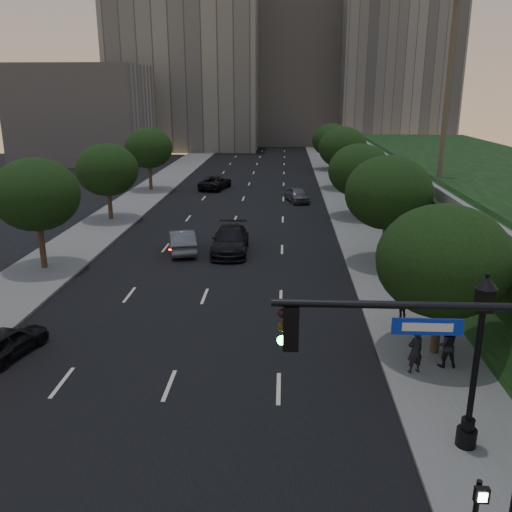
# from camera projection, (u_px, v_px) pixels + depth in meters

# --- Properties ---
(ground) EXTENTS (160.00, 160.00, 0.00)m
(ground) POSITION_uv_depth(u_px,v_px,m) (132.00, 480.00, 15.01)
(ground) COLOR black
(ground) RESTS_ON ground
(road_surface) EXTENTS (16.00, 140.00, 0.02)m
(road_surface) POSITION_uv_depth(u_px,v_px,m) (233.00, 225.00, 43.66)
(road_surface) COLOR black
(road_surface) RESTS_ON ground
(sidewalk_right) EXTENTS (4.50, 140.00, 0.15)m
(sidewalk_right) POSITION_uv_depth(u_px,v_px,m) (361.00, 225.00, 43.12)
(sidewalk_right) COLOR slate
(sidewalk_right) RESTS_ON ground
(sidewalk_left) EXTENTS (4.50, 140.00, 0.15)m
(sidewalk_left) POSITION_uv_depth(u_px,v_px,m) (108.00, 222.00, 44.16)
(sidewalk_left) COLOR slate
(sidewalk_left) RESTS_ON ground
(parapet_wall) EXTENTS (0.35, 90.00, 0.70)m
(parapet_wall) POSITION_uv_depth(u_px,v_px,m) (412.00, 176.00, 39.80)
(parapet_wall) COLOR slate
(parapet_wall) RESTS_ON embankment
(office_block_left) EXTENTS (26.00, 20.00, 32.00)m
(office_block_left) POSITION_uv_depth(u_px,v_px,m) (187.00, 59.00, 98.92)
(office_block_left) COLOR gray
(office_block_left) RESTS_ON ground
(office_block_mid) EXTENTS (22.00, 18.00, 26.00)m
(office_block_mid) POSITION_uv_depth(u_px,v_px,m) (296.00, 77.00, 108.34)
(office_block_mid) COLOR #A6A098
(office_block_mid) RESTS_ON ground
(office_block_right) EXTENTS (20.00, 22.00, 36.00)m
(office_block_right) POSITION_uv_depth(u_px,v_px,m) (394.00, 48.00, 100.24)
(office_block_right) COLOR gray
(office_block_right) RESTS_ON ground
(office_block_filler) EXTENTS (18.00, 16.00, 14.00)m
(office_block_filler) POSITION_uv_depth(u_px,v_px,m) (85.00, 114.00, 81.14)
(office_block_filler) COLOR #A6A098
(office_block_filler) RESTS_ON ground
(tree_right_a) EXTENTS (5.20, 5.20, 6.24)m
(tree_right_a) POSITION_uv_depth(u_px,v_px,m) (443.00, 261.00, 20.95)
(tree_right_a) COLOR #38281C
(tree_right_a) RESTS_ON ground
(tree_right_b) EXTENTS (5.20, 5.20, 6.74)m
(tree_right_b) POSITION_uv_depth(u_px,v_px,m) (388.00, 193.00, 32.27)
(tree_right_b) COLOR #38281C
(tree_right_b) RESTS_ON ground
(tree_right_c) EXTENTS (5.20, 5.20, 6.24)m
(tree_right_c) POSITION_uv_depth(u_px,v_px,m) (360.00, 171.00, 44.83)
(tree_right_c) COLOR #38281C
(tree_right_c) RESTS_ON ground
(tree_right_d) EXTENTS (5.20, 5.20, 6.74)m
(tree_right_d) POSITION_uv_depth(u_px,v_px,m) (343.00, 148.00, 58.06)
(tree_right_d) COLOR #38281C
(tree_right_d) RESTS_ON ground
(tree_right_e) EXTENTS (5.20, 5.20, 6.24)m
(tree_right_e) POSITION_uv_depth(u_px,v_px,m) (331.00, 140.00, 72.53)
(tree_right_e) COLOR #38281C
(tree_right_e) RESTS_ON ground
(tree_left_b) EXTENTS (5.00, 5.00, 6.71)m
(tree_left_b) POSITION_uv_depth(u_px,v_px,m) (36.00, 195.00, 31.39)
(tree_left_b) COLOR #38281C
(tree_left_b) RESTS_ON ground
(tree_left_c) EXTENTS (5.00, 5.00, 6.34)m
(tree_left_c) POSITION_uv_depth(u_px,v_px,m) (107.00, 170.00, 43.91)
(tree_left_c) COLOR #38281C
(tree_left_c) RESTS_ON ground
(tree_left_d) EXTENTS (5.00, 5.00, 6.71)m
(tree_left_d) POSITION_uv_depth(u_px,v_px,m) (149.00, 148.00, 57.18)
(tree_left_d) COLOR #38281C
(tree_left_d) RESTS_ON ground
(traffic_signal_mast) EXTENTS (5.68, 0.56, 7.00)m
(traffic_signal_mast) POSITION_uv_depth(u_px,v_px,m) (476.00, 424.00, 11.30)
(traffic_signal_mast) COLOR black
(traffic_signal_mast) RESTS_ON ground
(street_lamp) EXTENTS (0.64, 0.64, 5.62)m
(street_lamp) POSITION_uv_depth(u_px,v_px,m) (475.00, 371.00, 15.52)
(street_lamp) COLOR black
(street_lamp) RESTS_ON ground
(sedan_near_left) EXTENTS (2.39, 4.02, 1.28)m
(sedan_near_left) POSITION_uv_depth(u_px,v_px,m) (6.00, 342.00, 21.80)
(sedan_near_left) COLOR black
(sedan_near_left) RESTS_ON ground
(sedan_mid_left) EXTENTS (2.75, 4.90, 1.53)m
(sedan_mid_left) POSITION_uv_depth(u_px,v_px,m) (182.00, 241.00, 36.11)
(sedan_mid_left) COLOR #53545A
(sedan_mid_left) RESTS_ON ground
(sedan_far_left) EXTENTS (3.54, 5.65, 1.46)m
(sedan_far_left) POSITION_uv_depth(u_px,v_px,m) (215.00, 182.00, 59.36)
(sedan_far_left) COLOR black
(sedan_far_left) RESTS_ON ground
(sedan_near_right) EXTENTS (2.45, 5.75, 1.65)m
(sedan_near_right) POSITION_uv_depth(u_px,v_px,m) (230.00, 240.00, 35.95)
(sedan_near_right) COLOR black
(sedan_near_right) RESTS_ON ground
(sedan_far_right) EXTENTS (2.69, 4.45, 1.42)m
(sedan_far_right) POSITION_uv_depth(u_px,v_px,m) (297.00, 195.00, 52.50)
(sedan_far_right) COLOR #515357
(sedan_far_right) RESTS_ON ground
(pedestrian_a) EXTENTS (0.75, 0.63, 1.76)m
(pedestrian_a) POSITION_uv_depth(u_px,v_px,m) (415.00, 351.00, 20.22)
(pedestrian_a) COLOR black
(pedestrian_a) RESTS_ON sidewalk_right
(pedestrian_b) EXTENTS (0.89, 0.71, 1.79)m
(pedestrian_b) POSITION_uv_depth(u_px,v_px,m) (446.00, 345.00, 20.66)
(pedestrian_b) COLOR black
(pedestrian_b) RESTS_ON sidewalk_right
(pedestrian_c) EXTENTS (1.01, 0.84, 1.62)m
(pedestrian_c) POSITION_uv_depth(u_px,v_px,m) (403.00, 305.00, 24.78)
(pedestrian_c) COLOR black
(pedestrian_c) RESTS_ON sidewalk_right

